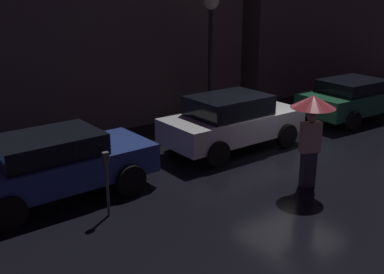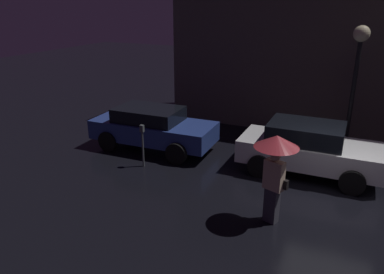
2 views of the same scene
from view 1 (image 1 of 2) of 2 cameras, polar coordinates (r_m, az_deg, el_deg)
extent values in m
plane|color=black|center=(13.40, 12.07, -2.22)|extent=(60.00, 60.00, 0.00)
cube|color=#564C47|center=(16.42, -10.77, 13.97)|extent=(9.70, 3.00, 6.95)
cube|color=navy|center=(10.85, -15.72, -3.57)|extent=(4.32, 1.84, 0.65)
cube|color=black|center=(10.61, -16.83, -0.97)|extent=(2.26, 1.57, 0.46)
cylinder|color=black|center=(12.17, -11.27, -2.50)|extent=(0.71, 0.22, 0.71)
cylinder|color=black|center=(10.75, -7.32, -5.09)|extent=(0.71, 0.22, 0.71)
cylinder|color=black|center=(9.87, -20.94, -8.38)|extent=(0.71, 0.22, 0.71)
cube|color=silver|center=(13.59, 4.85, 1.42)|extent=(4.11, 1.78, 0.67)
cube|color=black|center=(13.33, 4.39, 3.78)|extent=(2.14, 1.55, 0.53)
cylinder|color=black|center=(15.12, 6.27, 1.78)|extent=(0.69, 0.22, 0.69)
cylinder|color=black|center=(13.95, 11.11, 0.15)|extent=(0.69, 0.22, 0.69)
cylinder|color=black|center=(13.60, -1.63, 0.02)|extent=(0.69, 0.22, 0.69)
cylinder|color=black|center=(12.28, 3.02, -2.00)|extent=(0.69, 0.22, 0.69)
cube|color=#1E5638|center=(17.47, 18.60, 4.16)|extent=(3.99, 1.90, 0.66)
cube|color=black|center=(17.23, 18.47, 5.81)|extent=(2.10, 1.64, 0.40)
cylinder|color=black|center=(19.02, 18.47, 4.22)|extent=(0.63, 0.22, 0.63)
cylinder|color=black|center=(17.12, 13.68, 3.18)|extent=(0.63, 0.22, 0.63)
cylinder|color=black|center=(16.08, 18.53, 1.80)|extent=(0.63, 0.22, 0.63)
cube|color=#383842|center=(11.38, 13.58, -3.73)|extent=(0.37, 0.30, 0.85)
cube|color=#D1B293|center=(11.13, 13.87, -0.01)|extent=(0.50, 0.35, 0.71)
sphere|color=tan|center=(11.00, 14.05, 2.31)|extent=(0.23, 0.23, 0.23)
cylinder|color=black|center=(11.05, 13.97, 1.32)|extent=(0.02, 0.02, 0.82)
cone|color=#B2333D|center=(10.91, 14.18, 4.09)|extent=(1.00, 1.00, 0.28)
cube|color=black|center=(11.37, 14.62, -0.63)|extent=(0.18, 0.15, 0.22)
cylinder|color=#4C5154|center=(9.80, -9.99, -6.16)|extent=(0.06, 0.06, 1.15)
cube|color=#4C5154|center=(9.55, -10.21, -2.41)|extent=(0.12, 0.10, 0.22)
cylinder|color=black|center=(15.49, 2.17, 7.99)|extent=(0.14, 0.14, 3.71)
sphere|color=#F9EAB7|center=(15.27, 2.26, 15.80)|extent=(0.50, 0.50, 0.50)
camera|label=2|loc=(9.83, 61.49, 11.15)|focal=35.00mm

